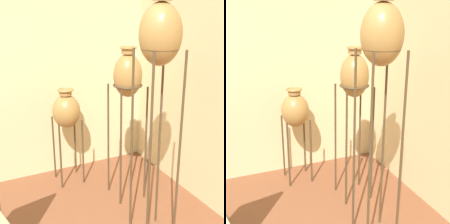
{
  "view_description": "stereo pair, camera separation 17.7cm",
  "coord_description": "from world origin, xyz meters",
  "views": [
    {
      "loc": [
        0.1,
        -1.26,
        1.89
      ],
      "look_at": [
        1.34,
        1.28,
        0.97
      ],
      "focal_mm": 50.0,
      "sensor_mm": 36.0,
      "label": 1
    },
    {
      "loc": [
        0.26,
        -1.33,
        1.89
      ],
      "look_at": [
        1.34,
        1.28,
        0.97
      ],
      "focal_mm": 50.0,
      "sensor_mm": 36.0,
      "label": 2
    }
  ],
  "objects": [
    {
      "name": "vase_stand_tall",
      "position": [
        1.42,
        0.66,
        1.69
      ],
      "size": [
        0.32,
        0.32,
        2.03
      ],
      "color": "#473823",
      "rests_on": "ground_plane"
    },
    {
      "name": "vase_stand_medium",
      "position": [
        1.53,
        1.32,
        1.27
      ],
      "size": [
        0.3,
        0.3,
        1.57
      ],
      "color": "#473823",
      "rests_on": "ground_plane"
    },
    {
      "name": "vase_stand_short",
      "position": [
        1.07,
        1.87,
        0.83
      ],
      "size": [
        0.3,
        0.3,
        1.09
      ],
      "color": "#473823",
      "rests_on": "ground_plane"
    }
  ]
}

